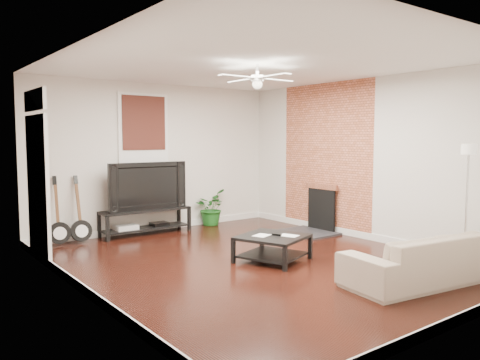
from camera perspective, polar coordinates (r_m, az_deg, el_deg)
name	(u,v)px	position (r m, az deg, el deg)	size (l,w,h in m)	color
room	(257,164)	(6.78, 2.04, 1.87)	(5.01, 6.01, 2.81)	black
brick_accent	(326,158)	(9.21, 10.14, 2.62)	(0.02, 2.20, 2.80)	#B05A38
fireplace	(314,208)	(9.09, 8.82, -3.34)	(0.80, 1.10, 0.92)	black
window_back	(144,128)	(9.13, -11.38, 6.04)	(1.00, 0.06, 1.30)	#401411
door_left	(39,175)	(7.39, -22.83, 0.58)	(0.08, 1.00, 2.50)	white
tv_stand	(146,221)	(9.05, -11.15, -4.86)	(1.68, 0.45, 0.47)	black
tv	(145,185)	(8.98, -11.27, -0.64)	(1.51, 0.20, 0.87)	black
coffee_table	(272,248)	(7.01, 3.88, -8.10)	(0.87, 0.87, 0.37)	black
sofa	(422,258)	(6.36, 20.88, -8.66)	(2.08, 0.81, 0.61)	tan
floor_lamp	(467,205)	(7.35, 25.35, -2.67)	(0.28, 0.28, 1.70)	silver
potted_plant	(210,208)	(9.78, -3.57, -3.29)	(0.65, 0.56, 0.72)	#1A5C1B
guitar_left	(59,211)	(8.41, -20.76, -3.44)	(0.36, 0.25, 1.17)	black
guitar_right	(81,209)	(8.48, -18.43, -3.30)	(0.36, 0.25, 1.17)	black
ceiling_fan	(257,78)	(6.82, 2.08, 11.99)	(1.24, 1.24, 0.32)	white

